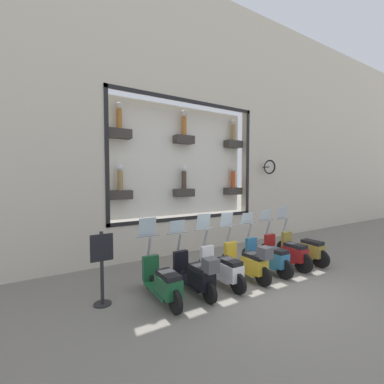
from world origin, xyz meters
TOP-DOWN VIEW (x-y plane):
  - ground_plane at (0.00, 0.00)m, footprint 120.00×120.00m
  - building_facade at (3.60, -0.00)m, footprint 1.21×36.00m
  - scooter_olive_0 at (0.55, -2.41)m, footprint 1.81×0.61m
  - scooter_red_1 at (0.55, -1.62)m, footprint 1.81×0.60m
  - scooter_teal_2 at (0.55, -0.82)m, footprint 1.80×0.60m
  - scooter_yellow_3 at (0.48, -0.03)m, footprint 1.79×0.61m
  - scooter_white_4 at (0.55, 0.77)m, footprint 1.79×0.60m
  - scooter_black_5 at (0.48, 1.56)m, footprint 1.79×0.60m
  - scooter_green_6 at (0.55, 2.35)m, footprint 1.79×0.61m
  - shop_sign_post at (1.07, 3.46)m, footprint 0.36×0.45m

SIDE VIEW (x-z plane):
  - ground_plane at x=0.00m, z-range 0.00..0.00m
  - scooter_white_4 at x=0.55m, z-range -0.40..1.25m
  - scooter_green_6 at x=0.55m, z-range -0.41..1.26m
  - scooter_teal_2 at x=0.55m, z-range -0.35..1.21m
  - scooter_olive_0 at x=0.55m, z-range -0.38..1.26m
  - scooter_red_1 at x=0.55m, z-range -0.36..1.25m
  - scooter_black_5 at x=0.48m, z-range -0.32..1.22m
  - scooter_yellow_3 at x=0.48m, z-range -0.35..1.28m
  - shop_sign_post at x=1.07m, z-range 0.05..1.56m
  - building_facade at x=3.60m, z-range 0.09..9.30m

